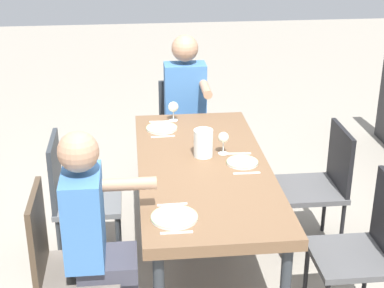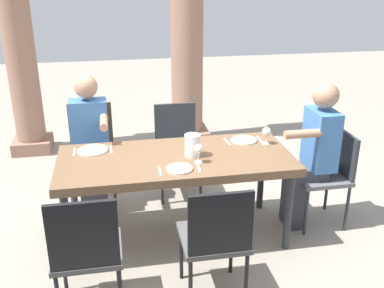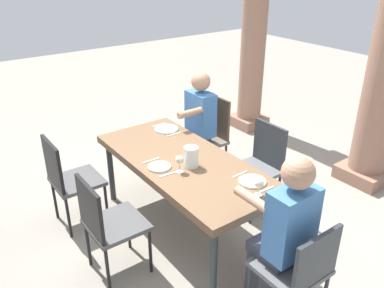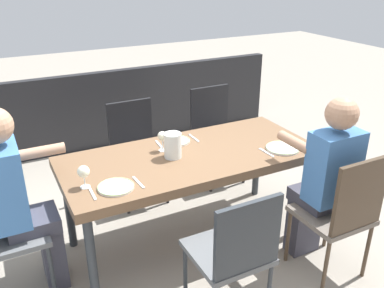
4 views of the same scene
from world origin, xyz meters
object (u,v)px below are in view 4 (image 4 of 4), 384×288
Objects in this scene: diner_woman_green at (324,178)px; wine_glass_1 at (162,137)px; plate_0 at (283,148)px; water_pitcher at (173,147)px; chair_west_south at (215,128)px; chair_west_north at (342,211)px; wine_glass_2 at (84,172)px; plate_2 at (116,187)px; chair_mid_south at (135,144)px; chair_mid_north at (235,250)px; plate_1 at (177,141)px; diner_man_white at (20,197)px; dining_table at (191,162)px.

wine_glass_1 is (0.85, -0.80, 0.17)m from diner_woman_green.
diner_woman_green is at bearing 94.74° from plate_0.
water_pitcher reaches higher than plate_0.
chair_west_north is at bearing 90.00° from chair_west_south.
diner_woman_green is 1.60m from wine_glass_2.
water_pitcher is at bearing -154.12° from plate_2.
chair_west_north is 1.88m from chair_mid_south.
chair_mid_north reaches higher than chair_mid_south.
diner_woman_green reaches higher than plate_1.
plate_2 is at bearing 156.84° from diner_man_white.
chair_west_north reaches higher than plate_2.
chair_west_south is 0.84m from chair_mid_south.
plate_1 is at bearing -52.72° from diner_woman_green.
diner_man_white is at bearing -24.18° from chair_west_north.
diner_woman_green is at bearing 160.95° from wine_glass_2.
plate_0 and plate_2 have the same top height.
dining_table is 1.11m from chair_west_north.
water_pitcher is (0.83, -0.86, 0.29)m from chair_west_north.
wine_glass_2 is (-0.38, 0.13, 0.15)m from diner_man_white.
chair_mid_south reaches higher than plate_0.
diner_woman_green is 5.58× the size of plate_2.
chair_west_north is at bearing 179.74° from chair_mid_north.
plate_1 is at bearing -91.78° from dining_table.
chair_west_north is at bearing 129.55° from dining_table.
dining_table is 1.98× the size of chair_west_north.
water_pitcher is (-0.02, 0.14, -0.03)m from wine_glass_1.
chair_west_north is 2.08m from diner_man_white.
plate_2 is at bearing 38.26° from wine_glass_1.
plate_1 is at bearing -168.29° from diner_man_white.
wine_glass_2 is at bearing 12.20° from water_pitcher.
water_pitcher reaches higher than chair_mid_south.
plate_1 is 0.22m from wine_glass_1.
water_pitcher is (-0.00, -0.86, 0.31)m from chair_mid_north.
diner_man_white reaches higher than dining_table.
diner_woman_green reaches higher than chair_west_south.
diner_woman_green reaches higher than wine_glass_1.
water_pitcher is at bearing -45.86° from chair_west_north.
chair_west_south reaches higher than plate_2.
plate_1 is at bearing -97.63° from chair_mid_north.
water_pitcher is (-1.05, -0.01, 0.13)m from diner_man_white.
diner_woman_green is (0.00, 1.49, 0.16)m from chair_west_south.
chair_mid_north is 0.69× the size of diner_man_white.
water_pitcher reaches higher than chair_mid_north.
chair_mid_south is (0.84, 0.00, -0.01)m from chair_west_south.
wine_glass_1 is at bearing -156.60° from wine_glass_2.
diner_woman_green is at bearing 136.74° from wine_glass_1.
plate_2 is (1.34, -0.42, 0.07)m from diner_woman_green.
water_pitcher is at bearing -167.80° from wine_glass_2.
chair_mid_north is at bearing 141.25° from diner_man_white.
chair_mid_south is at bearing -91.62° from wine_glass_1.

